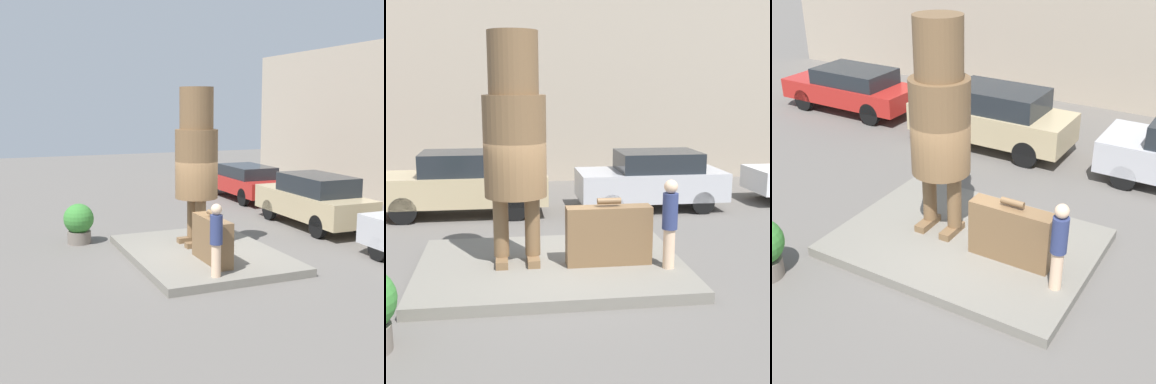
# 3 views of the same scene
# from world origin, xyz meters

# --- Properties ---
(ground_plane) EXTENTS (60.00, 60.00, 0.00)m
(ground_plane) POSITION_xyz_m (0.00, 0.00, 0.00)
(ground_plane) COLOR #605B56
(pedestal) EXTENTS (5.03, 3.70, 0.20)m
(pedestal) POSITION_xyz_m (0.00, 0.00, 0.10)
(pedestal) COLOR slate
(pedestal) RESTS_ON ground_plane
(building_backdrop) EXTENTS (28.00, 0.60, 6.55)m
(building_backdrop) POSITION_xyz_m (0.00, 10.02, 3.28)
(building_backdrop) COLOR tan
(building_backdrop) RESTS_ON ground_plane
(statue_figure) EXTENTS (1.15, 1.15, 4.26)m
(statue_figure) POSITION_xyz_m (-0.64, 0.11, 2.69)
(statue_figure) COLOR brown
(statue_figure) RESTS_ON pedestal
(giant_suitcase) EXTENTS (1.60, 0.39, 1.27)m
(giant_suitcase) POSITION_xyz_m (1.06, -0.19, 0.76)
(giant_suitcase) COLOR brown
(giant_suitcase) RESTS_ON pedestal
(tourist) EXTENTS (0.28, 0.28, 1.65)m
(tourist) POSITION_xyz_m (2.12, -0.58, 1.11)
(tourist) COLOR beige
(tourist) RESTS_ON pedestal
(parked_car_tan) EXTENTS (4.60, 1.74, 1.75)m
(parked_car_tan) POSITION_xyz_m (-1.96, 4.86, 0.92)
(parked_car_tan) COLOR tan
(parked_car_tan) RESTS_ON ground_plane
(parked_car_silver) EXTENTS (4.13, 1.85, 1.66)m
(parked_car_silver) POSITION_xyz_m (3.33, 4.95, 0.87)
(parked_car_silver) COLOR #B7B7BC
(parked_car_silver) RESTS_ON ground_plane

